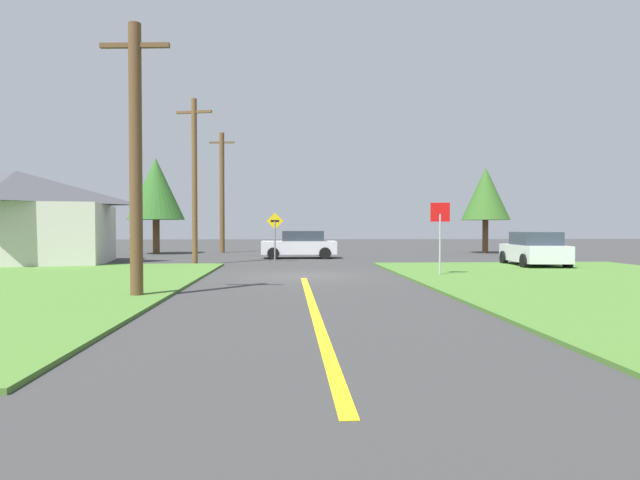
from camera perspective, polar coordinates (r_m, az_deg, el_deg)
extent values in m
plane|color=#353535|center=(20.04, -1.85, -3.88)|extent=(120.00, 120.00, 0.00)
cube|color=#46722C|center=(19.05, 29.11, -4.21)|extent=(12.00, 20.00, 0.08)
cube|color=yellow|center=(12.11, -0.72, -7.34)|extent=(0.20, 14.00, 0.01)
cylinder|color=#9EA0A8|center=(20.17, 12.79, -0.57)|extent=(0.07, 0.07, 2.33)
cube|color=red|center=(20.17, 12.80, 2.94)|extent=(0.70, 0.17, 0.71)
cube|color=silver|center=(26.39, 22.04, -1.32)|extent=(2.23, 4.17, 0.76)
cube|color=#2D3842|center=(26.22, 22.18, 0.15)|extent=(1.85, 2.34, 0.60)
cylinder|color=black|center=(27.38, 19.17, -1.82)|extent=(0.27, 0.70, 0.68)
cylinder|color=black|center=(28.02, 22.82, -1.78)|extent=(0.27, 0.70, 0.68)
cylinder|color=black|center=(24.79, 21.15, -2.17)|extent=(0.27, 0.70, 0.68)
cylinder|color=black|center=(25.50, 25.11, -2.11)|extent=(0.27, 0.70, 0.68)
cube|color=silver|center=(31.24, -2.29, -0.81)|extent=(4.37, 1.85, 0.76)
cube|color=#2D3842|center=(31.23, -1.87, 0.44)|extent=(2.40, 1.63, 0.60)
cylinder|color=black|center=(30.35, -5.06, -1.44)|extent=(0.68, 0.22, 0.68)
cylinder|color=black|center=(32.16, -4.97, -1.28)|extent=(0.68, 0.22, 0.68)
cylinder|color=black|center=(30.42, 0.55, -1.43)|extent=(0.68, 0.22, 0.68)
cylinder|color=black|center=(32.22, 0.32, -1.27)|extent=(0.68, 0.22, 0.68)
cylinder|color=brown|center=(14.64, -19.22, 7.99)|extent=(0.33, 0.33, 7.09)
cube|color=brown|center=(15.27, -19.32, 19.15)|extent=(1.80, 0.27, 0.12)
cylinder|color=brown|center=(26.66, -13.35, 6.09)|extent=(0.26, 0.26, 8.08)
cube|color=brown|center=(27.16, -13.40, 13.25)|extent=(1.78, 0.53, 0.12)
cylinder|color=brown|center=(38.74, -10.50, 5.01)|extent=(0.35, 0.35, 8.59)
cube|color=brown|center=(39.13, -10.53, 10.28)|extent=(1.80, 0.33, 0.12)
cylinder|color=slate|center=(28.41, -4.87, -0.13)|extent=(0.08, 0.08, 2.17)
cube|color=yellow|center=(28.40, -4.88, 2.05)|extent=(0.90, 0.12, 0.91)
cube|color=black|center=(28.40, -4.88, 2.05)|extent=(0.45, 0.08, 0.10)
cylinder|color=brown|center=(38.04, -17.22, 0.34)|extent=(0.46, 0.46, 2.36)
cone|color=#2C6122|center=(38.13, -17.25, 5.30)|extent=(3.85, 3.85, 4.24)
cylinder|color=brown|center=(39.14, 17.37, 0.36)|extent=(0.40, 0.40, 2.35)
cone|color=#315F20|center=(39.20, 17.40, 4.77)|extent=(3.35, 3.35, 3.68)
cube|color=beige|center=(30.23, -29.82, 0.56)|extent=(9.31, 7.72, 3.00)
pyramid|color=#3F3F44|center=(30.29, -29.87, 4.94)|extent=(9.31, 7.72, 1.63)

